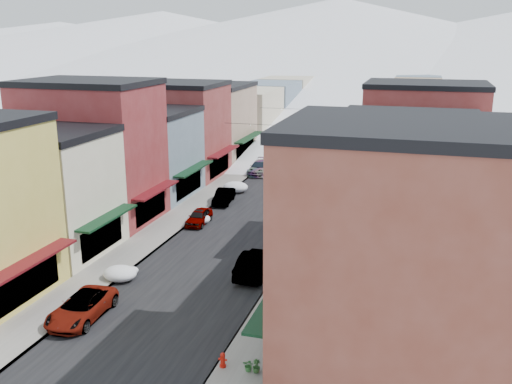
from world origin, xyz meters
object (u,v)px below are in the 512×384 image
Objects in this scene: car_green_sedan at (256,263)px; trash_can at (298,254)px; car_silver_sedan at (199,217)px; streetlamp_near at (295,212)px; car_dark_hatch at (224,196)px; fire_hydrant at (223,360)px; car_white_suv at (82,307)px.

trash_can is (2.32, 3.17, -0.24)m from car_green_sedan.
car_silver_sedan is 10.36m from streetlamp_near.
car_dark_hatch is 14.15m from streetlamp_near.
trash_can is at bearing -71.83° from streetlamp_near.
streetlamp_near is (1.52, 5.62, 2.17)m from car_green_sedan.
car_green_sedan is (7.98, -15.84, 0.14)m from car_dark_hatch.
car_dark_hatch is 5.55× the size of fire_hydrant.
car_silver_sedan is 0.86× the size of streetlamp_near.
car_green_sedan is at bearing -105.16° from streetlamp_near.
car_white_suv is 6.76× the size of fire_hydrant.
car_green_sedan reaches higher than fire_hydrant.
car_green_sedan is at bearing -69.64° from car_dark_hatch.
car_white_suv is 17.62m from streetlamp_near.
streetlamp_near is (9.50, -10.22, 2.31)m from car_dark_hatch.
car_silver_sedan is at bearing 149.69° from trash_can.
car_dark_hatch is at bearing 87.92° from car_white_suv.
car_silver_sedan is 0.91× the size of car_dark_hatch.
car_green_sedan is at bearing -51.41° from car_silver_sedan.
fire_hydrant is at bearing -67.36° from car_silver_sedan.
trash_can is at bearing 87.78° from fire_hydrant.
streetlamp_near is at bearing 108.17° from trash_can.
car_green_sedan is at bearing -126.26° from trash_can.
car_green_sedan is (7.92, -9.16, 0.19)m from car_silver_sedan.
car_silver_sedan is at bearing -95.91° from car_dark_hatch.
trash_can is (10.25, -5.99, -0.05)m from car_silver_sedan.
car_white_suv is at bearing 48.37° from car_green_sedan.
streetlamp_near reaches higher than car_white_suv.
fire_hydrant is (9.73, -27.51, -0.20)m from car_dark_hatch.
car_dark_hatch is 0.83× the size of car_green_sedan.
car_silver_sedan reaches higher than fire_hydrant.
car_white_suv is at bearing 164.87° from fire_hydrant.
car_green_sedan is 6.68× the size of fire_hydrant.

